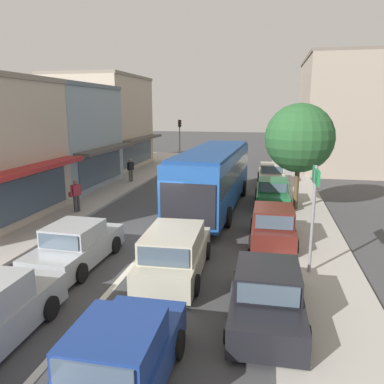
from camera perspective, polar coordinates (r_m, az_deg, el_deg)
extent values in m
plane|color=#3F3F42|center=(16.20, -4.99, -6.50)|extent=(140.00, 140.00, 0.00)
cube|color=silver|center=(19.88, -1.70, -2.79)|extent=(0.20, 28.00, 0.01)
cube|color=#A39E96|center=(24.08, -16.51, -0.40)|extent=(5.20, 44.00, 0.14)
cube|color=#A39E96|center=(21.36, 16.00, -2.03)|extent=(2.80, 44.00, 0.12)
cube|color=maroon|center=(18.03, -23.01, 3.36)|extent=(1.10, 7.24, 0.20)
cube|color=#425160|center=(18.50, -23.73, -0.60)|extent=(0.06, 6.29, 1.80)
cube|color=#84939E|center=(27.12, -21.27, 7.55)|extent=(7.65, 7.66, 6.55)
cube|color=#4C4742|center=(25.12, -12.88, 6.42)|extent=(1.10, 7.05, 0.20)
cube|color=#425160|center=(25.46, -13.60, 3.51)|extent=(0.06, 6.13, 1.80)
cube|color=slate|center=(27.07, -21.86, 14.71)|extent=(7.81, 7.66, 0.24)
cube|color=#B2A38E|center=(34.59, -13.61, 10.02)|extent=(6.60, 8.97, 7.80)
cube|color=#4C4742|center=(33.24, -7.58, 8.10)|extent=(1.10, 8.25, 0.20)
cube|color=#425160|center=(33.51, -8.20, 5.88)|extent=(0.06, 7.17, 1.80)
cube|color=gray|center=(34.65, -13.97, 16.67)|extent=(6.76, 8.97, 0.24)
cube|color=gray|center=(35.91, 23.42, 10.63)|extent=(8.52, 11.16, 9.30)
cube|color=#23568E|center=(35.39, 15.59, 8.02)|extent=(1.10, 10.27, 0.20)
cube|color=#425160|center=(35.54, 16.14, 5.89)|extent=(0.06, 8.93, 1.80)
cube|color=#6E6358|center=(36.14, 24.12, 18.19)|extent=(8.68, 11.16, 0.24)
cube|color=#1E4C99|center=(19.85, 3.30, 2.37)|extent=(2.94, 10.89, 2.70)
cube|color=#425160|center=(19.78, 3.32, 3.52)|extent=(2.96, 10.46, 0.90)
cube|color=black|center=(14.72, -0.68, -2.08)|extent=(2.25, 0.15, 1.76)
cube|color=navy|center=(19.65, 3.35, 6.42)|extent=(2.78, 10.03, 0.12)
cylinder|color=black|center=(23.56, 1.80, 0.87)|extent=(0.30, 0.97, 0.96)
cylinder|color=black|center=(23.17, 7.85, 0.55)|extent=(0.30, 0.97, 0.96)
cylinder|color=black|center=(17.61, -2.58, -3.24)|extent=(0.30, 0.97, 0.96)
cylinder|color=black|center=(17.09, 5.50, -3.78)|extent=(0.30, 0.97, 0.96)
cube|color=navy|center=(7.89, -11.12, -25.14)|extent=(1.77, 4.22, 0.72)
cube|color=navy|center=(7.43, -11.66, -21.56)|extent=(1.58, 1.82, 0.60)
cube|color=#425160|center=(8.15, -9.07, -18.10)|extent=(1.44, 0.08, 0.51)
cube|color=#425160|center=(6.76, -14.96, -25.68)|extent=(1.40, 0.08, 0.48)
cylinder|color=black|center=(9.23, -13.24, -20.52)|extent=(0.19, 0.62, 0.62)
cylinder|color=black|center=(8.75, -2.07, -22.21)|extent=(0.19, 0.62, 0.62)
cube|color=#425160|center=(10.45, -26.51, -11.68)|extent=(1.51, 0.09, 0.58)
cylinder|color=black|center=(10.66, -20.80, -16.21)|extent=(0.19, 0.62, 0.62)
cube|color=#9EA3A8|center=(13.71, -17.17, -8.42)|extent=(1.84, 4.25, 0.72)
cube|color=#9EA3A8|center=(13.41, -17.57, -5.93)|extent=(1.61, 1.84, 0.60)
cube|color=#425160|center=(14.16, -15.68, -4.81)|extent=(1.44, 0.10, 0.51)
cube|color=#425160|center=(12.67, -19.69, -7.17)|extent=(1.41, 0.10, 0.48)
cylinder|color=black|center=(15.21, -17.55, -7.13)|extent=(0.20, 0.62, 0.62)
cylinder|color=black|center=(14.43, -11.61, -7.87)|extent=(0.20, 0.62, 0.62)
cylinder|color=black|center=(13.27, -23.15, -10.54)|extent=(0.20, 0.62, 0.62)
cylinder|color=black|center=(12.37, -16.57, -11.73)|extent=(0.20, 0.62, 0.62)
cube|color=#B7B29E|center=(12.42, -2.52, -10.02)|extent=(1.94, 4.57, 0.76)
cube|color=#B7B29E|center=(11.84, -2.91, -7.45)|extent=(1.75, 2.67, 0.68)
cube|color=#425160|center=(13.06, -1.68, -5.49)|extent=(1.51, 0.12, 0.58)
cube|color=#425160|center=(10.64, -4.42, -9.86)|extent=(1.48, 0.12, 0.54)
cylinder|color=black|center=(13.91, -4.96, -8.44)|extent=(0.21, 0.63, 0.62)
cylinder|color=black|center=(13.60, 2.34, -8.90)|extent=(0.21, 0.63, 0.62)
cylinder|color=black|center=(11.53, -8.33, -13.18)|extent=(0.21, 0.63, 0.62)
cylinder|color=black|center=(11.16, 0.59, -13.95)|extent=(0.21, 0.63, 0.62)
cube|color=black|center=(10.18, 11.30, -15.74)|extent=(1.79, 4.23, 0.72)
cube|color=black|center=(9.80, 11.47, -12.62)|extent=(1.59, 1.83, 0.60)
cube|color=#425160|center=(10.64, 11.43, -10.52)|extent=(1.44, 0.08, 0.51)
cube|color=#425160|center=(8.97, 11.52, -15.12)|extent=(1.40, 0.08, 0.48)
cylinder|color=black|center=(11.41, 6.78, -13.42)|extent=(0.19, 0.62, 0.62)
cylinder|color=black|center=(11.45, 15.65, -13.74)|extent=(0.19, 0.62, 0.62)
cylinder|color=black|center=(9.22, 5.58, -20.28)|extent=(0.19, 0.62, 0.62)
cylinder|color=black|center=(9.26, 16.97, -20.63)|extent=(0.19, 0.62, 0.62)
cube|color=#561E19|center=(15.46, 12.19, -5.66)|extent=(1.71, 3.73, 0.76)
cube|color=#561E19|center=(14.97, 12.34, -3.48)|extent=(1.56, 1.93, 0.64)
cube|color=#425160|center=(15.90, 12.25, -2.52)|extent=(1.40, 0.09, 0.54)
cube|color=#425160|center=(14.04, 12.44, -4.57)|extent=(1.37, 0.09, 0.51)
cylinder|color=black|center=(16.57, 9.22, -5.04)|extent=(0.19, 0.62, 0.62)
cylinder|color=black|center=(16.63, 14.90, -5.25)|extent=(0.19, 0.62, 0.62)
cylinder|color=black|center=(14.47, 8.98, -7.69)|extent=(0.19, 0.62, 0.62)
cylinder|color=black|center=(14.54, 15.51, -7.92)|extent=(0.19, 0.62, 0.62)
cube|color=#1E6638|center=(21.41, 12.12, -0.55)|extent=(1.80, 4.23, 0.72)
cube|color=#1E6638|center=(21.17, 12.20, 1.13)|extent=(1.60, 1.83, 0.60)
cube|color=#425160|center=(22.08, 12.15, 1.60)|extent=(1.44, 0.09, 0.51)
cube|color=#425160|center=(20.27, 12.27, 0.61)|extent=(1.40, 0.09, 0.48)
cylinder|color=black|center=(22.67, 9.85, -0.23)|extent=(0.19, 0.62, 0.62)
cylinder|color=black|center=(22.72, 14.19, -0.41)|extent=(0.19, 0.62, 0.62)
cylinder|color=black|center=(20.22, 9.73, -1.81)|extent=(0.19, 0.62, 0.62)
cylinder|color=black|center=(20.28, 14.60, -2.00)|extent=(0.19, 0.62, 0.62)
cube|color=#B7B29E|center=(27.32, 11.96, 2.30)|extent=(1.84, 4.25, 0.72)
cube|color=#B7B29E|center=(27.11, 12.03, 3.64)|extent=(1.61, 1.84, 0.60)
cube|color=#425160|center=(28.02, 11.98, 3.93)|extent=(1.44, 0.10, 0.51)
cube|color=#425160|center=(26.20, 12.09, 3.32)|extent=(1.41, 0.10, 0.48)
cylinder|color=black|center=(28.57, 10.15, 2.43)|extent=(0.20, 0.62, 0.62)
cylinder|color=black|center=(28.63, 13.59, 2.29)|extent=(0.20, 0.62, 0.62)
cylinder|color=black|center=(26.10, 10.14, 1.46)|extent=(0.20, 0.62, 0.62)
cylinder|color=black|center=(26.16, 13.90, 1.31)|extent=(0.20, 0.62, 0.62)
cylinder|color=gray|center=(36.50, -1.89, 7.66)|extent=(0.12, 0.12, 4.20)
cube|color=black|center=(36.39, -1.91, 10.40)|extent=(0.24, 0.24, 0.68)
sphere|color=red|center=(36.35, -1.69, 10.77)|extent=(0.13, 0.13, 0.13)
sphere|color=black|center=(36.36, -1.69, 10.42)|extent=(0.13, 0.13, 0.13)
sphere|color=black|center=(36.37, -1.69, 10.07)|extent=(0.13, 0.13, 0.13)
cylinder|color=gray|center=(12.41, 17.89, -4.39)|extent=(0.10, 0.10, 3.60)
cube|color=#19753D|center=(12.05, 18.38, 2.42)|extent=(0.08, 1.40, 0.44)
cube|color=white|center=(12.06, 18.59, 2.41)|extent=(0.01, 1.10, 0.10)
cylinder|color=brown|center=(20.20, 15.63, 0.78)|extent=(0.24, 0.24, 2.61)
cylinder|color=brown|center=(20.36, 15.83, 5.56)|extent=(0.10, 0.91, 0.76)
cylinder|color=brown|center=(19.95, 17.09, 5.95)|extent=(0.88, 0.10, 1.17)
cylinder|color=brown|center=(19.53, 16.02, 5.85)|extent=(0.10, 0.86, 1.14)
cylinder|color=brown|center=(19.90, 14.90, 5.89)|extent=(0.80, 0.10, 1.04)
sphere|color=#26562B|center=(19.85, 16.06, 7.92)|extent=(3.48, 3.48, 3.48)
cylinder|color=#333338|center=(19.93, -16.93, -1.66)|extent=(0.14, 0.14, 0.84)
cylinder|color=#333338|center=(19.85, -17.39, -1.74)|extent=(0.14, 0.14, 0.84)
cube|color=#A82D38|center=(19.73, -17.29, 0.27)|extent=(0.38, 0.42, 0.56)
sphere|color=brown|center=(19.66, -17.37, 1.41)|extent=(0.22, 0.22, 0.22)
cylinder|color=#A82D38|center=(19.84, -16.68, 0.37)|extent=(0.09, 0.09, 0.54)
cylinder|color=#A82D38|center=(19.63, -17.92, 0.16)|extent=(0.09, 0.09, 0.54)
cube|color=maroon|center=(19.62, -18.04, -0.39)|extent=(0.25, 0.22, 0.22)
cylinder|color=#4C4742|center=(27.12, -9.46, 2.44)|extent=(0.14, 0.14, 0.84)
cylinder|color=#4C4742|center=(27.21, -9.14, 2.49)|extent=(0.14, 0.14, 0.84)
cube|color=black|center=(27.05, -9.35, 3.92)|extent=(0.39, 0.42, 0.56)
sphere|color=#9E7051|center=(26.99, -9.38, 4.76)|extent=(0.22, 0.22, 0.22)
cylinder|color=black|center=(26.92, -9.78, 3.87)|extent=(0.09, 0.09, 0.54)
cylinder|color=black|center=(27.18, -8.93, 3.98)|extent=(0.09, 0.09, 0.54)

